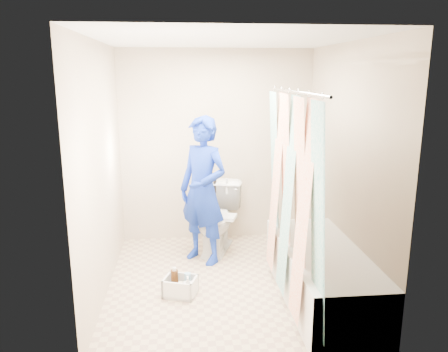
{
  "coord_description": "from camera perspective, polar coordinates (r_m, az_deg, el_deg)",
  "views": [
    {
      "loc": [
        -0.44,
        -4.12,
        2.1
      ],
      "look_at": [
        0.0,
        0.37,
        1.04
      ],
      "focal_mm": 35.0,
      "sensor_mm": 36.0,
      "label": 1
    }
  ],
  "objects": [
    {
      "name": "bathtub",
      "position": [
        4.32,
        12.59,
        -12.18
      ],
      "size": [
        0.7,
        1.75,
        0.5
      ],
      "color": "silver",
      "rests_on": "ground"
    },
    {
      "name": "shower_curtain",
      "position": [
        3.96,
        8.59,
        -2.69
      ],
      "size": [
        0.06,
        1.75,
        1.8
      ],
      "primitive_type": "cube",
      "color": "white",
      "rests_on": "curtain_rod"
    },
    {
      "name": "ceiling",
      "position": [
        4.15,
        0.47,
        17.41
      ],
      "size": [
        2.4,
        2.6,
        0.02
      ],
      "primitive_type": "cube",
      "color": "silver",
      "rests_on": "wall_back"
    },
    {
      "name": "tank_internals",
      "position": [
        5.36,
        -0.78,
        -0.82
      ],
      "size": [
        0.19,
        0.1,
        0.26
      ],
      "color": "black",
      "rests_on": "toilet"
    },
    {
      "name": "curtain_rod",
      "position": [
        3.82,
        9.07,
        10.86
      ],
      "size": [
        0.02,
        1.9,
        0.02
      ],
      "primitive_type": "cylinder",
      "rotation": [
        1.57,
        0.0,
        0.0
      ],
      "color": "silver",
      "rests_on": "wall_back"
    },
    {
      "name": "wall_right",
      "position": [
        4.52,
        15.75,
        1.28
      ],
      "size": [
        0.02,
        2.6,
        2.4
      ],
      "primitive_type": "cube",
      "color": "#B5A68B",
      "rests_on": "ground"
    },
    {
      "name": "wall_left",
      "position": [
        4.28,
        -15.74,
        0.63
      ],
      "size": [
        0.02,
        2.6,
        2.4
      ],
      "primitive_type": "cube",
      "color": "#B5A68B",
      "rests_on": "ground"
    },
    {
      "name": "wall_front",
      "position": [
        2.99,
        3.06,
        -4.26
      ],
      "size": [
        2.4,
        0.02,
        2.4
      ],
      "primitive_type": "cube",
      "color": "#B5A68B",
      "rests_on": "ground"
    },
    {
      "name": "tank_lid",
      "position": [
        5.12,
        -1.24,
        -5.26
      ],
      "size": [
        0.54,
        0.37,
        0.04
      ],
      "primitive_type": "cube",
      "rotation": [
        0.0,
        0.0,
        -0.34
      ],
      "color": "white",
      "rests_on": "toilet"
    },
    {
      "name": "cleaning_caddy",
      "position": [
        4.37,
        -5.61,
        -14.24
      ],
      "size": [
        0.36,
        0.33,
        0.23
      ],
      "rotation": [
        0.0,
        0.0,
        -0.32
      ],
      "color": "silver",
      "rests_on": "ground"
    },
    {
      "name": "plumber",
      "position": [
        4.86,
        -2.76,
        -1.91
      ],
      "size": [
        0.72,
        0.7,
        1.66
      ],
      "primitive_type": "imported",
      "rotation": [
        0.0,
        0.0,
        -0.72
      ],
      "color": "#0F2E96",
      "rests_on": "ground"
    },
    {
      "name": "wall_back",
      "position": [
        5.51,
        -0.99,
        3.86
      ],
      "size": [
        2.4,
        0.02,
        2.4
      ],
      "primitive_type": "cube",
      "color": "#B5A68B",
      "rests_on": "ground"
    },
    {
      "name": "floor",
      "position": [
        4.64,
        0.41,
        -13.63
      ],
      "size": [
        2.6,
        2.6,
        0.0
      ],
      "primitive_type": "plane",
      "color": "tan",
      "rests_on": "ground"
    },
    {
      "name": "toilet",
      "position": [
        5.26,
        -0.87,
        -5.55
      ],
      "size": [
        0.69,
        0.9,
        0.81
      ],
      "primitive_type": "imported",
      "rotation": [
        0.0,
        0.0,
        -0.34
      ],
      "color": "white",
      "rests_on": "ground"
    }
  ]
}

